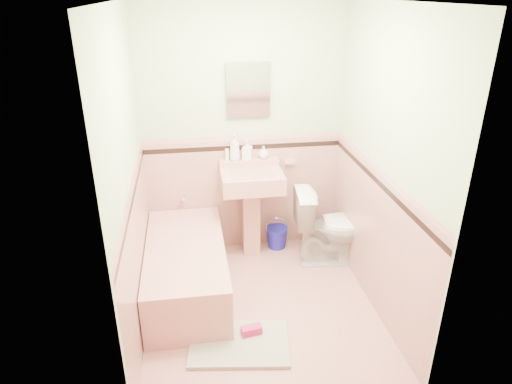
{
  "coord_description": "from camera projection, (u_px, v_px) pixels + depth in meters",
  "views": [
    {
      "loc": [
        -0.53,
        -3.23,
        2.58
      ],
      "look_at": [
        0.0,
        0.25,
        1.0
      ],
      "focal_mm": 32.02,
      "sensor_mm": 36.0,
      "label": 1
    }
  ],
  "objects": [
    {
      "name": "wall_back",
      "position": [
        243.0,
        134.0,
        4.53
      ],
      "size": [
        2.5,
        0.0,
        2.5
      ],
      "primitive_type": "plane",
      "rotation": [
        1.57,
        0.0,
        0.0
      ],
      "color": "#F8E6CA",
      "rests_on": "ground"
    },
    {
      "name": "soap_bottle_left",
      "position": [
        235.0,
        147.0,
        4.51
      ],
      "size": [
        0.11,
        0.11,
        0.26
      ],
      "primitive_type": "imported",
      "rotation": [
        0.0,
        0.0,
        0.1
      ],
      "color": "#B2B2B2",
      "rests_on": "sink"
    },
    {
      "name": "shoe",
      "position": [
        252.0,
        330.0,
        3.67
      ],
      "size": [
        0.17,
        0.1,
        0.07
      ],
      "primitive_type": "cube",
      "rotation": [
        0.0,
        0.0,
        0.17
      ],
      "color": "#BF1E59",
      "rests_on": "bath_mat"
    },
    {
      "name": "accent_right",
      "position": [
        379.0,
        184.0,
        3.72
      ],
      "size": [
        0.0,
        2.2,
        2.2
      ],
      "primitive_type": "plane",
      "rotation": [
        1.57,
        0.0,
        -1.57
      ],
      "color": "black",
      "rests_on": "ground"
    },
    {
      "name": "cap_back",
      "position": [
        243.0,
        138.0,
        4.52
      ],
      "size": [
        2.0,
        0.0,
        2.0
      ],
      "primitive_type": "plane",
      "rotation": [
        1.57,
        0.0,
        0.0
      ],
      "color": "tan",
      "rests_on": "ground"
    },
    {
      "name": "soap_bottle_right",
      "position": [
        263.0,
        152.0,
        4.57
      ],
      "size": [
        0.13,
        0.13,
        0.13
      ],
      "primitive_type": "imported",
      "rotation": [
        0.0,
        0.0,
        -0.37
      ],
      "color": "#B2B2B2",
      "rests_on": "sink"
    },
    {
      "name": "floor",
      "position": [
        260.0,
        306.0,
        4.05
      ],
      "size": [
        2.2,
        2.2,
        0.0
      ],
      "primitive_type": "plane",
      "color": "tan",
      "rests_on": "ground"
    },
    {
      "name": "wainscot_right",
      "position": [
        373.0,
        239.0,
        3.94
      ],
      "size": [
        0.0,
        2.2,
        2.2
      ],
      "primitive_type": "plane",
      "rotation": [
        1.57,
        0.0,
        -1.57
      ],
      "color": "tan",
      "rests_on": "ground"
    },
    {
      "name": "accent_front",
      "position": [
        291.0,
        267.0,
        2.61
      ],
      "size": [
        2.0,
        0.0,
        2.0
      ],
      "primitive_type": "plane",
      "rotation": [
        -1.57,
        0.0,
        0.0
      ],
      "color": "black",
      "rests_on": "ground"
    },
    {
      "name": "wall_left",
      "position": [
        129.0,
        183.0,
        3.4
      ],
      "size": [
        0.0,
        2.5,
        2.5
      ],
      "primitive_type": "plane",
      "rotation": [
        1.57,
        0.0,
        1.57
      ],
      "color": "#F8E6CA",
      "rests_on": "ground"
    },
    {
      "name": "toilet",
      "position": [
        333.0,
        226.0,
        4.58
      ],
      "size": [
        0.81,
        0.51,
        0.79
      ],
      "primitive_type": "imported",
      "rotation": [
        0.0,
        0.0,
        1.47
      ],
      "color": "white",
      "rests_on": "floor"
    },
    {
      "name": "wall_front",
      "position": [
        293.0,
        249.0,
        2.54
      ],
      "size": [
        2.5,
        0.0,
        2.5
      ],
      "primitive_type": "plane",
      "rotation": [
        -1.57,
        0.0,
        0.0
      ],
      "color": "#F8E6CA",
      "rests_on": "ground"
    },
    {
      "name": "wainscot_left",
      "position": [
        139.0,
        258.0,
        3.66
      ],
      "size": [
        0.0,
        2.2,
        2.2
      ],
      "primitive_type": "plane",
      "rotation": [
        1.57,
        0.0,
        1.57
      ],
      "color": "tan",
      "rests_on": "ground"
    },
    {
      "name": "soap_bottle_mid",
      "position": [
        247.0,
        150.0,
        4.54
      ],
      "size": [
        0.11,
        0.12,
        0.2
      ],
      "primitive_type": "imported",
      "rotation": [
        0.0,
        0.0,
        -0.35
      ],
      "color": "#B2B2B2",
      "rests_on": "sink"
    },
    {
      "name": "wall_right",
      "position": [
        383.0,
        169.0,
        3.67
      ],
      "size": [
        0.0,
        2.5,
        2.5
      ],
      "primitive_type": "plane",
      "rotation": [
        1.57,
        0.0,
        -1.57
      ],
      "color": "#F8E6CA",
      "rests_on": "ground"
    },
    {
      "name": "cap_right",
      "position": [
        381.0,
        172.0,
        3.68
      ],
      "size": [
        0.0,
        2.2,
        2.2
      ],
      "primitive_type": "plane",
      "rotation": [
        1.57,
        0.0,
        -1.57
      ],
      "color": "tan",
      "rests_on": "ground"
    },
    {
      "name": "medicine_cabinet",
      "position": [
        248.0,
        89.0,
        4.32
      ],
      "size": [
        0.37,
        0.04,
        0.46
      ],
      "primitive_type": "cube",
      "color": "white",
      "rests_on": "wall_back"
    },
    {
      "name": "sink",
      "position": [
        252.0,
        215.0,
        4.64
      ],
      "size": [
        0.6,
        0.49,
        0.94
      ],
      "primitive_type": null,
      "color": "tan",
      "rests_on": "floor"
    },
    {
      "name": "cap_front",
      "position": [
        292.0,
        252.0,
        2.57
      ],
      "size": [
        2.0,
        0.0,
        2.0
      ],
      "primitive_type": "plane",
      "rotation": [
        -1.57,
        0.0,
        0.0
      ],
      "color": "tan",
      "rests_on": "ground"
    },
    {
      "name": "sink_faucet",
      "position": [
        250.0,
        166.0,
        4.57
      ],
      "size": [
        0.02,
        0.02,
        0.1
      ],
      "primitive_type": "cylinder",
      "color": "silver",
      "rests_on": "sink"
    },
    {
      "name": "ceiling",
      "position": [
        262.0,
        1.0,
        3.02
      ],
      "size": [
        2.2,
        2.2,
        0.0
      ],
      "primitive_type": "plane",
      "rotation": [
        3.14,
        0.0,
        0.0
      ],
      "color": "white",
      "rests_on": "ground"
    },
    {
      "name": "wainscot_front",
      "position": [
        289.0,
        338.0,
        2.82
      ],
      "size": [
        2.0,
        0.0,
        2.0
      ],
      "primitive_type": "plane",
      "rotation": [
        -1.57,
        0.0,
        0.0
      ],
      "color": "tan",
      "rests_on": "ground"
    },
    {
      "name": "wainscot_back",
      "position": [
        244.0,
        194.0,
        4.78
      ],
      "size": [
        2.0,
        0.0,
        2.0
      ],
      "primitive_type": "plane",
      "rotation": [
        1.57,
        0.0,
        0.0
      ],
      "color": "tan",
      "rests_on": "ground"
    },
    {
      "name": "tub_faucet",
      "position": [
        183.0,
        197.0,
        4.65
      ],
      "size": [
        0.04,
        0.12,
        0.04
      ],
      "primitive_type": "cylinder",
      "rotation": [
        1.57,
        0.0,
        0.0
      ],
      "color": "silver",
      "rests_on": "wall_back"
    },
    {
      "name": "bucket",
      "position": [
        277.0,
        237.0,
        4.93
      ],
      "size": [
        0.27,
        0.27,
        0.23
      ],
      "primitive_type": null,
      "rotation": [
        0.0,
        0.0,
        -0.2
      ],
      "color": "#1B1CB1",
      "rests_on": "floor"
    },
    {
      "name": "accent_back",
      "position": [
        243.0,
        148.0,
        4.56
      ],
      "size": [
        2.0,
        0.0,
        2.0
      ],
      "primitive_type": "plane",
      "rotation": [
        1.57,
        0.0,
        0.0
      ],
      "color": "black",
      "rests_on": "ground"
    },
    {
      "name": "tube",
      "position": [
        227.0,
        155.0,
        4.52
      ],
      "size": [
        0.04,
        0.04,
        0.12
      ],
      "primitive_type": "cylinder",
      "rotation": [
        0.0,
        0.0,
        0.1
      ],
      "color": "white",
      "rests_on": "sink"
    },
    {
      "name": "cap_left",
      "position": [
        132.0,
        187.0,
        3.41
      ],
      "size": [
        0.0,
        2.2,
        2.2
      ],
      "primitive_type": "plane",
      "rotation": [
        1.57,
        0.0,
        1.57
      ],
      "color": "tan",
      "rests_on": "ground"
    },
    {
      "name": "bath_mat",
      "position": [
        239.0,
        344.0,
        3.6
      ],
      "size": [
        0.84,
        0.62,
        0.03
      ],
      "primitive_type": "cube",
      "rotation": [
        0.0,
        0.0,
        -0.14
      ],
      "color": "gray",
      "rests_on": "floor"
    },
    {
      "name": "bathtub",
      "position": [
        187.0,
        270.0,
        4.17
      ],
      "size": [
        0.7,
        1.5,
        0.45
      ],
      "primitive_type": "cube",
      "color": "tan",
      "rests_on": "floor"
    },
    {
      "name": "accent_left",
      "position": [
        133.0,
        199.0,
        3.45
      ],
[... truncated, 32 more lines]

